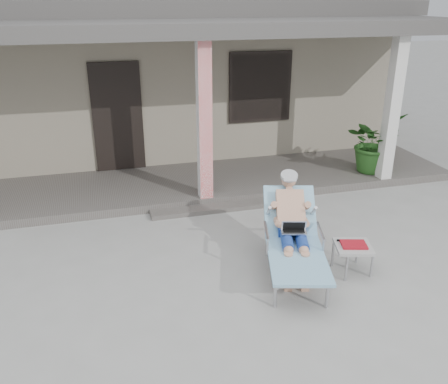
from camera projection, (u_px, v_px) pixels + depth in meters
name	position (u px, v px, depth m)	size (l,w,h in m)	color
ground	(242.00, 266.00, 6.38)	(60.00, 60.00, 0.00)	#9E9E99
house	(164.00, 72.00, 11.54)	(10.40, 5.40, 3.30)	gray
porch_deck	(195.00, 183.00, 9.03)	(10.00, 2.00, 0.15)	#605B56
porch_overhang	(192.00, 34.00, 7.95)	(10.00, 2.30, 2.85)	silver
porch_step	(210.00, 209.00, 8.02)	(2.00, 0.30, 0.07)	#605B56
lounger	(294.00, 217.00, 6.08)	(1.16, 1.92, 1.21)	#B7B7BC
side_table	(353.00, 248.00, 6.13)	(0.57, 0.57, 0.41)	#A8A7A3
potted_palm	(373.00, 142.00, 9.23)	(1.05, 0.91, 1.17)	#26591E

